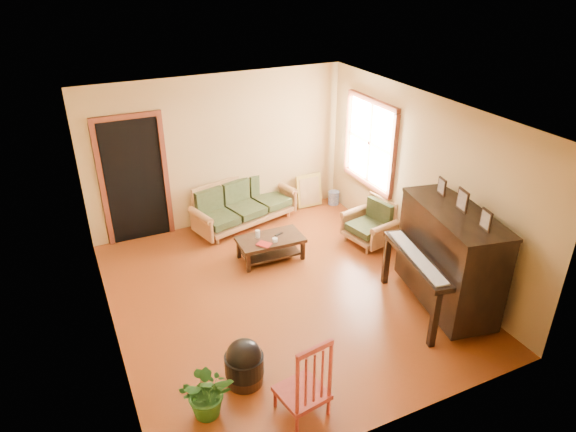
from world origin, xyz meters
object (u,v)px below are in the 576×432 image
sofa (245,204)px  ceramic_crock (334,198)px  piano (449,260)px  coffee_table (271,248)px  red_chair (302,374)px  armchair (369,223)px  footstool (244,367)px  potted_plant (208,391)px

sofa → ceramic_crock: (1.82, 0.05, -0.27)m
piano → ceramic_crock: (0.25, 3.40, -0.59)m
coffee_table → red_chair: 3.06m
piano → red_chair: piano is taller
armchair → footstool: (-2.95, -2.04, -0.16)m
sofa → red_chair: (-0.97, -4.15, 0.10)m
coffee_table → potted_plant: bearing=-125.4°
potted_plant → coffee_table: bearing=54.6°
piano → red_chair: bearing=-151.3°
armchair → footstool: 3.59m
coffee_table → red_chair: size_ratio=1.02×
ceramic_crock → coffee_table: bearing=-145.4°
armchair → piano: (-0.02, -1.87, 0.35)m
footstool → red_chair: 0.80m
coffee_table → sofa: bearing=87.4°
sofa → armchair: bearing=-57.9°
coffee_table → ceramic_crock: (1.88, 1.29, -0.06)m
coffee_table → potted_plant: 3.10m
armchair → potted_plant: bearing=-157.4°
piano → footstool: (-2.93, -0.17, -0.51)m
armchair → red_chair: bearing=-144.9°
sofa → armchair: 2.17m
footstool → red_chair: bearing=-58.4°
armchair → footstool: armchair is taller
piano → ceramic_crock: size_ratio=6.39×
red_chair → ceramic_crock: bearing=47.6°
footstool → potted_plant: bearing=-151.9°
sofa → potted_plant: bearing=-131.2°
piano → potted_plant: piano is taller
red_chair → ceramic_crock: 5.05m
footstool → ceramic_crock: 4.77m
sofa → potted_plant: 4.20m
coffee_table → ceramic_crock: size_ratio=3.97×
coffee_table → red_chair: red_chair is taller
armchair → red_chair: (-2.56, -2.67, 0.13)m
armchair → piano: 1.90m
piano → sofa: bearing=126.3°
sofa → red_chair: size_ratio=1.86×
potted_plant → armchair: bearing=33.7°
ceramic_crock → potted_plant: size_ratio=0.42×
coffee_table → armchair: (1.65, -0.23, 0.19)m
piano → potted_plant: 3.48m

